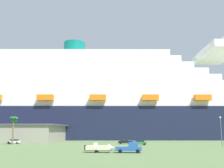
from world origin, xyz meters
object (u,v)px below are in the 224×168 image
(cruise_ship, at_px, (117,105))
(small_boat_on_trailer, at_px, (101,148))
(street_lamp, at_px, (221,127))
(parked_car_white_van, at_px, (14,141))
(parked_car_blue_suv, at_px, (135,141))
(pickup_truck, at_px, (130,148))
(parked_car_green_wagon, at_px, (140,142))
(parked_car_black_coupe, at_px, (125,142))
(palm_tree, at_px, (14,122))

(cruise_ship, relative_size, small_boat_on_trailer, 30.56)
(cruise_ship, distance_m, street_lamp, 72.42)
(parked_car_white_van, distance_m, parked_car_blue_suv, 45.62)
(cruise_ship, bearing_deg, pickup_truck, -90.41)
(cruise_ship, bearing_deg, small_boat_on_trailer, -94.63)
(parked_car_green_wagon, bearing_deg, street_lamp, -20.12)
(cruise_ship, height_order, parked_car_black_coupe, cruise_ship)
(pickup_truck, bearing_deg, parked_car_white_van, 134.60)
(pickup_truck, relative_size, parked_car_white_van, 1.30)
(cruise_ship, xyz_separation_m, pickup_truck, (-0.61, -86.34, -17.60))
(cruise_ship, height_order, parked_car_blue_suv, cruise_ship)
(pickup_truck, relative_size, street_lamp, 0.65)
(palm_tree, relative_size, street_lamp, 1.07)
(palm_tree, height_order, parked_car_white_van, palm_tree)
(palm_tree, relative_size, parked_car_blue_suv, 2.12)
(cruise_ship, xyz_separation_m, palm_tree, (-37.98, -52.99, -10.95))
(cruise_ship, distance_m, parked_car_black_coupe, 51.96)
(palm_tree, bearing_deg, street_lamp, -10.25)
(cruise_ship, distance_m, parked_car_white_van, 63.83)
(palm_tree, bearing_deg, cruise_ship, 54.37)
(parked_car_white_van, xyz_separation_m, parked_car_black_coupe, (40.42, -2.07, 0.00))
(parked_car_green_wagon, bearing_deg, palm_tree, 175.48)
(small_boat_on_trailer, xyz_separation_m, parked_car_green_wagon, (12.21, 29.19, -0.13))
(street_lamp, distance_m, parked_car_white_van, 71.23)
(small_boat_on_trailer, relative_size, parked_car_blue_suv, 1.61)
(pickup_truck, xyz_separation_m, parked_car_blue_suv, (6.14, 45.88, -0.21))
(parked_car_black_coupe, bearing_deg, parked_car_blue_suv, 60.29)
(parked_car_green_wagon, relative_size, parked_car_white_van, 1.03)
(parked_car_white_van, bearing_deg, street_lamp, -14.97)
(parked_car_green_wagon, height_order, parked_car_white_van, same)
(cruise_ship, xyz_separation_m, parked_car_black_coupe, (0.77, -48.81, -17.81))
(small_boat_on_trailer, bearing_deg, pickup_truck, -6.65)
(palm_tree, xyz_separation_m, parked_car_black_coupe, (38.74, 4.18, -6.86))
(street_lamp, xyz_separation_m, parked_car_black_coupe, (-28.22, 16.29, -4.92))
(cruise_ship, xyz_separation_m, small_boat_on_trailer, (-6.94, -85.60, -17.68))
(palm_tree, bearing_deg, parked_car_white_van, 105.05)
(palm_tree, bearing_deg, parked_car_green_wagon, -4.52)
(parked_car_white_van, height_order, parked_car_black_coupe, same)
(parked_car_white_van, bearing_deg, cruise_ship, 49.69)
(palm_tree, distance_m, parked_car_blue_suv, 45.79)
(small_boat_on_trailer, distance_m, parked_car_blue_suv, 46.83)
(street_lamp, height_order, parked_car_white_van, street_lamp)
(pickup_truck, bearing_deg, street_lamp, 35.67)
(small_boat_on_trailer, distance_m, street_lamp, 41.64)
(parked_car_green_wagon, xyz_separation_m, parked_car_blue_suv, (0.25, 15.95, -0.00))
(parked_car_blue_suv, bearing_deg, palm_tree, -163.94)
(pickup_truck, height_order, palm_tree, palm_tree)
(palm_tree, xyz_separation_m, parked_car_blue_suv, (43.51, 12.53, -6.86))
(parked_car_green_wagon, bearing_deg, pickup_truck, -101.12)
(parked_car_blue_suv, bearing_deg, parked_car_green_wagon, -90.92)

